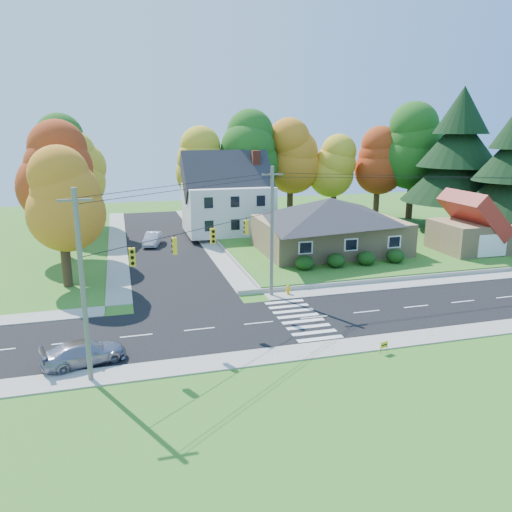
{
  "coord_description": "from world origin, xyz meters",
  "views": [
    {
      "loc": [
        -12.47,
        -30.08,
        12.71
      ],
      "look_at": [
        -1.97,
        8.0,
        2.54
      ],
      "focal_mm": 35.0,
      "sensor_mm": 36.0,
      "label": 1
    }
  ],
  "objects_px": {
    "silver_sedan": "(84,353)",
    "white_car": "(153,239)",
    "fire_hydrant": "(288,290)",
    "ranch_house": "(330,224)"
  },
  "relations": [
    {
      "from": "silver_sedan",
      "to": "fire_hydrant",
      "type": "distance_m",
      "value": 16.86
    },
    {
      "from": "fire_hydrant",
      "to": "silver_sedan",
      "type": "bearing_deg",
      "value": -150.91
    },
    {
      "from": "white_car",
      "to": "fire_hydrant",
      "type": "height_order",
      "value": "white_car"
    },
    {
      "from": "silver_sedan",
      "to": "white_car",
      "type": "height_order",
      "value": "white_car"
    },
    {
      "from": "ranch_house",
      "to": "silver_sedan",
      "type": "xyz_separation_m",
      "value": [
        -22.91,
        -19.16,
        -2.59
      ]
    },
    {
      "from": "ranch_house",
      "to": "silver_sedan",
      "type": "relative_size",
      "value": 3.23
    },
    {
      "from": "silver_sedan",
      "to": "white_car",
      "type": "distance_m",
      "value": 28.87
    },
    {
      "from": "ranch_house",
      "to": "silver_sedan",
      "type": "bearing_deg",
      "value": -140.09
    },
    {
      "from": "white_car",
      "to": "fire_hydrant",
      "type": "distance_m",
      "value": 22.02
    },
    {
      "from": "ranch_house",
      "to": "white_car",
      "type": "xyz_separation_m",
      "value": [
        -17.18,
        9.13,
        -2.53
      ]
    }
  ]
}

